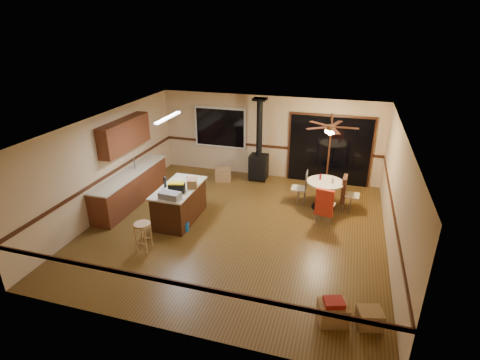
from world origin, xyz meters
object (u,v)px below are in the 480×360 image
at_px(box_under_window, 223,175).
at_px(chair_left, 303,184).
at_px(toolbox_black, 177,188).
at_px(dining_table, 325,190).
at_px(chair_right, 345,189).
at_px(wood_stove, 259,158).
at_px(kitchen_island, 180,203).
at_px(chair_near, 325,202).
at_px(toolbox_grey, 170,195).
at_px(blue_bucket, 183,226).
at_px(bar_stool, 143,236).
at_px(box_corner_a, 333,313).
at_px(box_corner_b, 370,318).

bearing_deg(box_under_window, chair_left, -19.31).
bearing_deg(toolbox_black, dining_table, 29.88).
bearing_deg(chair_right, wood_stove, 153.69).
distance_m(kitchen_island, box_under_window, 2.71).
distance_m(kitchen_island, wood_stove, 3.33).
bearing_deg(chair_near, toolbox_grey, -157.56).
relative_size(blue_bucket, chair_near, 0.39).
height_order(kitchen_island, blue_bucket, kitchen_island).
bearing_deg(kitchen_island, toolbox_grey, -82.68).
distance_m(toolbox_grey, chair_right, 4.57).
bearing_deg(chair_right, dining_table, -173.11).
bearing_deg(kitchen_island, chair_right, 23.50).
distance_m(wood_stove, blue_bucket, 3.74).
xyz_separation_m(kitchen_island, dining_table, (3.46, 1.67, 0.08)).
bearing_deg(kitchen_island, toolbox_black, -72.47).
bearing_deg(toolbox_black, chair_near, 17.07).
relative_size(dining_table, box_under_window, 2.01).
bearing_deg(wood_stove, kitchen_island, -113.09).
xyz_separation_m(bar_stool, box_corner_a, (4.16, -1.04, -0.14)).
xyz_separation_m(kitchen_island, wood_stove, (1.30, 3.05, 0.28)).
relative_size(blue_bucket, chair_left, 0.52).
height_order(blue_bucket, dining_table, dining_table).
bearing_deg(chair_left, blue_bucket, -138.40).
bearing_deg(blue_bucket, dining_table, 34.50).
height_order(wood_stove, chair_near, wood_stove).
bearing_deg(box_corner_a, toolbox_black, 149.86).
distance_m(kitchen_island, toolbox_black, 0.62).
bearing_deg(box_under_window, blue_bucket, -88.71).
relative_size(wood_stove, toolbox_black, 6.51).
distance_m(box_under_window, box_corner_b, 6.72).
xyz_separation_m(box_under_window, box_corner_a, (3.73, -5.21, -0.01)).
bearing_deg(box_under_window, chair_near, -30.05).
relative_size(wood_stove, chair_right, 3.60).
relative_size(kitchen_island, blue_bucket, 6.23).
relative_size(toolbox_black, blue_bucket, 1.43).
bearing_deg(chair_left, toolbox_black, -143.69).
bearing_deg(box_corner_a, wood_stove, 115.57).
xyz_separation_m(toolbox_grey, box_under_window, (0.15, 3.33, -0.78)).
distance_m(dining_table, box_corner_b, 4.28).
bearing_deg(toolbox_grey, chair_right, 31.28).
distance_m(toolbox_grey, box_under_window, 3.42).
xyz_separation_m(wood_stove, box_corner_b, (3.26, -5.50, -0.57)).
distance_m(dining_table, chair_near, 0.89).
relative_size(box_corner_a, box_corner_b, 1.21).
height_order(toolbox_grey, dining_table, toolbox_grey).
bearing_deg(box_corner_b, toolbox_grey, 157.96).
height_order(blue_bucket, chair_near, chair_near).
height_order(bar_stool, chair_left, chair_left).
height_order(dining_table, chair_near, chair_near).
height_order(kitchen_island, chair_left, chair_left).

